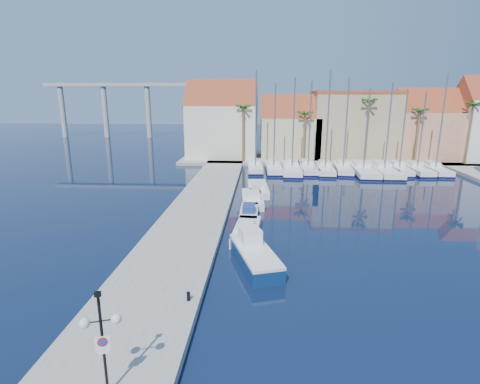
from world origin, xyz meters
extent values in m
plane|color=black|center=(0.00, 0.00, 0.00)|extent=(260.00, 260.00, 0.00)
cube|color=gray|center=(-9.00, 13.50, 0.25)|extent=(6.00, 77.00, 0.50)
cube|color=gray|center=(10.00, 48.00, 0.25)|extent=(54.00, 16.00, 0.50)
cylinder|color=black|center=(-8.32, -8.73, 2.62)|extent=(0.11, 0.11, 4.24)
cylinder|color=black|center=(-8.57, -8.81, 3.57)|extent=(0.52, 0.22, 0.05)
cylinder|color=black|center=(-8.07, -8.64, 3.57)|extent=(0.52, 0.22, 0.05)
sphere|color=white|center=(-8.83, -8.89, 3.57)|extent=(0.38, 0.38, 0.38)
sphere|color=white|center=(-7.82, -8.56, 3.57)|extent=(0.38, 0.38, 0.38)
cube|color=black|center=(-8.32, -8.73, 4.63)|extent=(0.26, 0.19, 0.17)
cube|color=white|center=(-8.30, -8.79, 2.72)|extent=(0.51, 0.20, 0.53)
cylinder|color=red|center=(-8.30, -8.81, 2.78)|extent=(0.35, 0.13, 0.36)
cylinder|color=#1933A5|center=(-8.29, -8.82, 2.78)|extent=(0.25, 0.09, 0.25)
cube|color=white|center=(-8.30, -8.79, 2.35)|extent=(0.41, 0.16, 0.15)
cylinder|color=black|center=(-6.60, -2.07, 0.75)|extent=(0.20, 0.20, 0.49)
cube|color=navy|center=(-3.13, 3.58, 0.47)|extent=(3.93, 6.67, 0.95)
cube|color=white|center=(-3.13, 3.58, 1.06)|extent=(3.93, 6.67, 0.21)
cube|color=white|center=(-3.52, 4.79, 1.64)|extent=(1.82, 2.02, 1.16)
cube|color=white|center=(-3.95, 9.00, 0.40)|extent=(2.37, 6.11, 0.80)
cube|color=white|center=(-4.00, 8.40, 1.10)|extent=(1.50, 2.19, 0.60)
cube|color=white|center=(-3.93, 13.76, 0.40)|extent=(1.65, 5.13, 0.80)
cube|color=navy|center=(-3.93, 13.25, 1.10)|extent=(1.15, 1.80, 0.60)
cube|color=white|center=(-3.78, 18.87, 0.40)|extent=(2.64, 6.79, 0.80)
cube|color=white|center=(-3.73, 18.20, 1.10)|extent=(1.67, 2.44, 0.60)
cube|color=white|center=(-3.24, 23.46, 0.40)|extent=(2.78, 7.23, 0.80)
cube|color=white|center=(-3.18, 22.76, 1.10)|extent=(1.77, 2.59, 0.60)
cube|color=white|center=(-3.83, 36.62, 0.50)|extent=(2.49, 8.39, 1.00)
cube|color=#0D0B38|center=(-3.83, 36.62, 0.18)|extent=(2.55, 8.46, 0.28)
cube|color=white|center=(-3.86, 37.45, 1.30)|extent=(1.61, 2.55, 0.60)
cylinder|color=slate|center=(-3.82, 36.21, 7.88)|extent=(0.20, 0.20, 13.75)
cube|color=white|center=(-1.06, 36.16, 0.50)|extent=(2.66, 8.81, 1.00)
cube|color=#0D0B38|center=(-1.06, 36.16, 0.18)|extent=(2.72, 8.87, 0.28)
cube|color=white|center=(-1.10, 37.03, 1.30)|extent=(1.70, 2.68, 0.60)
cylinder|color=slate|center=(-1.04, 35.73, 6.98)|extent=(0.20, 0.20, 11.96)
cube|color=white|center=(1.67, 35.55, 0.50)|extent=(3.00, 10.29, 1.00)
cube|color=#0D0B38|center=(1.67, 35.55, 0.18)|extent=(3.06, 10.35, 0.28)
cube|color=white|center=(1.70, 36.57, 1.30)|extent=(1.96, 3.12, 0.60)
cylinder|color=slate|center=(1.65, 35.04, 7.37)|extent=(0.20, 0.20, 12.74)
cube|color=white|center=(4.11, 36.60, 0.50)|extent=(2.84, 9.38, 1.00)
cube|color=#0D0B38|center=(4.11, 36.60, 0.18)|extent=(2.91, 9.44, 0.28)
cube|color=white|center=(4.06, 37.53, 1.30)|extent=(1.82, 2.86, 0.60)
cylinder|color=slate|center=(4.13, 36.14, 7.12)|extent=(0.20, 0.20, 12.25)
cube|color=white|center=(6.60, 35.85, 0.50)|extent=(2.80, 9.04, 1.00)
cube|color=#0D0B38|center=(6.60, 35.85, 0.18)|extent=(2.87, 9.10, 0.28)
cube|color=white|center=(6.65, 36.74, 1.30)|extent=(1.77, 2.76, 0.60)
cylinder|color=slate|center=(6.58, 35.41, 7.83)|extent=(0.20, 0.20, 13.66)
cube|color=white|center=(9.38, 36.41, 0.50)|extent=(2.97, 8.76, 1.00)
cube|color=#0D0B38|center=(9.38, 36.41, 0.18)|extent=(3.04, 8.83, 0.28)
cube|color=white|center=(9.45, 37.27, 1.30)|extent=(1.78, 2.71, 0.60)
cylinder|color=slate|center=(9.34, 35.99, 7.34)|extent=(0.20, 0.20, 12.67)
cube|color=white|center=(12.08, 35.49, 0.50)|extent=(3.30, 11.27, 1.00)
cube|color=#0D0B38|center=(12.08, 35.49, 0.18)|extent=(3.36, 11.34, 0.28)
cube|color=white|center=(12.12, 36.60, 1.30)|extent=(2.15, 3.42, 0.60)
cylinder|color=slate|center=(12.06, 34.93, 6.64)|extent=(0.20, 0.20, 11.27)
cube|color=white|center=(15.13, 35.59, 0.50)|extent=(3.18, 11.48, 1.00)
cube|color=#0D0B38|center=(15.13, 35.59, 0.18)|extent=(3.24, 11.54, 0.28)
cube|color=white|center=(15.15, 36.73, 1.30)|extent=(2.14, 3.47, 0.60)
cylinder|color=slate|center=(15.12, 35.02, 7.01)|extent=(0.20, 0.20, 12.01)
cube|color=white|center=(17.58, 36.36, 0.50)|extent=(2.52, 8.47, 1.00)
cube|color=#0D0B38|center=(17.58, 36.36, 0.18)|extent=(2.58, 8.53, 0.28)
cube|color=white|center=(17.62, 37.20, 1.30)|extent=(1.63, 2.58, 0.60)
cylinder|color=slate|center=(17.57, 35.95, 6.55)|extent=(0.20, 0.20, 11.10)
cube|color=white|center=(20.14, 36.34, 0.50)|extent=(2.43, 8.78, 1.00)
cube|color=#0D0B38|center=(20.14, 36.34, 0.18)|extent=(2.49, 8.84, 0.28)
cube|color=white|center=(20.12, 37.21, 1.30)|extent=(1.64, 2.65, 0.60)
cylinder|color=slate|center=(20.15, 35.90, 6.33)|extent=(0.20, 0.20, 10.67)
cube|color=white|center=(22.83, 36.44, 0.50)|extent=(2.33, 8.55, 1.00)
cube|color=#0D0B38|center=(22.83, 36.44, 0.18)|extent=(2.39, 8.61, 0.28)
cube|color=white|center=(22.84, 37.29, 1.30)|extent=(1.58, 2.58, 0.60)
cylinder|color=slate|center=(22.82, 36.01, 7.46)|extent=(0.20, 0.20, 12.92)
cube|color=#ECE1C5|center=(-10.00, 47.00, 5.00)|extent=(12.00, 9.00, 9.00)
cube|color=#973821|center=(-10.00, 47.00, 9.50)|extent=(12.30, 9.00, 9.00)
cube|color=tan|center=(2.00, 47.00, 4.00)|extent=(10.00, 8.00, 7.00)
cube|color=#973821|center=(2.00, 47.00, 7.50)|extent=(10.30, 8.00, 8.00)
cube|color=tan|center=(13.00, 48.00, 6.00)|extent=(14.00, 10.00, 11.00)
cube|color=#973821|center=(13.00, 48.00, 11.75)|extent=(14.20, 10.20, 0.50)
cube|color=tan|center=(25.00, 47.00, 4.50)|extent=(10.00, 8.00, 8.00)
cube|color=#973821|center=(25.00, 47.00, 8.50)|extent=(10.30, 8.00, 8.00)
cylinder|color=brown|center=(-6.00, 42.00, 5.00)|extent=(0.36, 0.36, 9.00)
sphere|color=#275718|center=(-6.00, 42.00, 9.35)|extent=(2.60, 2.60, 2.60)
cylinder|color=brown|center=(4.00, 42.00, 4.50)|extent=(0.36, 0.36, 8.00)
sphere|color=#275718|center=(4.00, 42.00, 8.35)|extent=(2.60, 2.60, 2.60)
cylinder|color=brown|center=(14.00, 42.00, 5.50)|extent=(0.36, 0.36, 10.00)
sphere|color=#275718|center=(14.00, 42.00, 10.35)|extent=(2.60, 2.60, 2.60)
cylinder|color=brown|center=(22.00, 42.00, 4.75)|extent=(0.36, 0.36, 8.50)
sphere|color=#275718|center=(22.00, 42.00, 8.85)|extent=(2.60, 2.60, 2.60)
cylinder|color=brown|center=(30.00, 42.00, 5.25)|extent=(0.36, 0.36, 9.50)
sphere|color=#275718|center=(30.00, 42.00, 9.85)|extent=(2.60, 2.60, 2.60)
cube|color=#9E9E99|center=(-38.00, 82.00, 14.00)|extent=(48.00, 2.20, 0.90)
cylinder|color=#9E9E99|center=(-58.00, 82.00, 7.00)|extent=(1.40, 1.40, 14.00)
cylinder|color=#9E9E99|center=(-46.00, 82.00, 7.00)|extent=(1.40, 1.40, 14.00)
cylinder|color=#9E9E99|center=(-34.00, 82.00, 7.00)|extent=(1.40, 1.40, 14.00)
cylinder|color=#9E9E99|center=(-22.00, 82.00, 7.00)|extent=(1.40, 1.40, 14.00)
camera|label=1|loc=(-2.69, -20.01, 11.29)|focal=28.00mm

